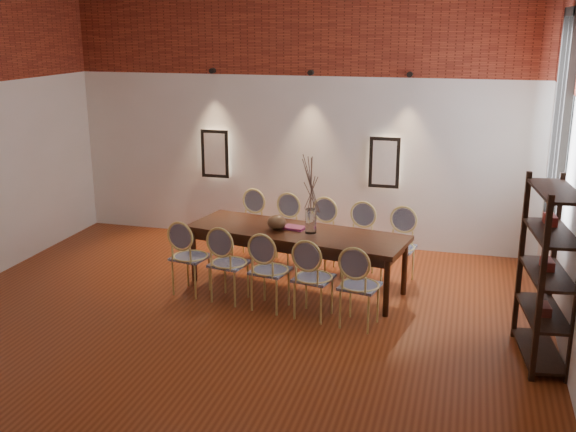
% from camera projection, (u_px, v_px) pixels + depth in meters
% --- Properties ---
extents(floor, '(7.00, 7.00, 0.02)m').
position_uv_depth(floor, '(216.00, 338.00, 7.18)').
color(floor, brown).
rests_on(floor, ground).
extents(wall_back, '(7.00, 0.10, 4.00)m').
position_uv_depth(wall_back, '(299.00, 110.00, 9.93)').
color(wall_back, silver).
rests_on(wall_back, ground).
extents(brick_band_back, '(7.00, 0.02, 1.50)m').
position_uv_depth(brick_band_back, '(298.00, 22.00, 9.52)').
color(brick_band_back, maroon).
rests_on(brick_band_back, ground).
extents(niche_left, '(0.36, 0.06, 0.66)m').
position_uv_depth(niche_left, '(216.00, 154.00, 10.35)').
color(niche_left, '#FFEAC6').
rests_on(niche_left, wall_back).
extents(niche_right, '(0.36, 0.06, 0.66)m').
position_uv_depth(niche_right, '(385.00, 162.00, 9.70)').
color(niche_right, '#FFEAC6').
rests_on(niche_right, wall_back).
extents(spot_fixture_left, '(0.08, 0.10, 0.08)m').
position_uv_depth(spot_fixture_left, '(212.00, 71.00, 9.98)').
color(spot_fixture_left, black).
rests_on(spot_fixture_left, wall_back).
extents(spot_fixture_mid, '(0.08, 0.10, 0.08)m').
position_uv_depth(spot_fixture_mid, '(311.00, 73.00, 9.60)').
color(spot_fixture_mid, black).
rests_on(spot_fixture_mid, wall_back).
extents(spot_fixture_right, '(0.08, 0.10, 0.08)m').
position_uv_depth(spot_fixture_right, '(410.00, 75.00, 9.25)').
color(spot_fixture_right, black).
rests_on(spot_fixture_right, wall_back).
extents(window_glass, '(0.02, 0.78, 2.38)m').
position_uv_depth(window_glass, '(563.00, 123.00, 7.57)').
color(window_glass, silver).
rests_on(window_glass, wall_right).
extents(window_frame, '(0.08, 0.90, 2.50)m').
position_uv_depth(window_frame, '(561.00, 123.00, 7.58)').
color(window_frame, black).
rests_on(window_frame, wall_right).
extents(window_mullion, '(0.06, 0.06, 2.40)m').
position_uv_depth(window_mullion, '(561.00, 123.00, 7.58)').
color(window_mullion, black).
rests_on(window_mullion, wall_right).
extents(dining_table, '(2.86, 1.36, 0.75)m').
position_uv_depth(dining_table, '(296.00, 259.00, 8.45)').
color(dining_table, '#37180B').
rests_on(dining_table, floor).
extents(chair_near_a, '(0.51, 0.51, 0.94)m').
position_uv_depth(chair_near_a, '(191.00, 257.00, 8.25)').
color(chair_near_a, '#DCC971').
rests_on(chair_near_a, floor).
extents(chair_near_b, '(0.51, 0.51, 0.94)m').
position_uv_depth(chair_near_b, '(229.00, 263.00, 8.03)').
color(chair_near_b, '#DCC971').
rests_on(chair_near_b, floor).
extents(chair_near_c, '(0.51, 0.51, 0.94)m').
position_uv_depth(chair_near_c, '(270.00, 270.00, 7.80)').
color(chair_near_c, '#DCC971').
rests_on(chair_near_c, floor).
extents(chair_near_d, '(0.51, 0.51, 0.94)m').
position_uv_depth(chair_near_d, '(314.00, 278.00, 7.57)').
color(chair_near_d, '#DCC971').
rests_on(chair_near_d, floor).
extents(chair_near_e, '(0.51, 0.51, 0.94)m').
position_uv_depth(chair_near_e, '(360.00, 286.00, 7.34)').
color(chair_near_e, '#DCC971').
rests_on(chair_near_e, floor).
extents(chair_far_a, '(0.51, 0.51, 0.94)m').
position_uv_depth(chair_far_a, '(247.00, 226.00, 9.51)').
color(chair_far_a, '#DCC971').
rests_on(chair_far_a, floor).
extents(chair_far_b, '(0.51, 0.51, 0.94)m').
position_uv_depth(chair_far_b, '(282.00, 231.00, 9.28)').
color(chair_far_b, '#DCC971').
rests_on(chair_far_b, floor).
extents(chair_far_c, '(0.51, 0.51, 0.94)m').
position_uv_depth(chair_far_c, '(319.00, 236.00, 9.05)').
color(chair_far_c, '#DCC971').
rests_on(chair_far_c, floor).
extents(chair_far_d, '(0.51, 0.51, 0.94)m').
position_uv_depth(chair_far_d, '(358.00, 242.00, 8.82)').
color(chair_far_d, '#DCC971').
rests_on(chair_far_d, floor).
extents(chair_far_e, '(0.51, 0.51, 0.94)m').
position_uv_depth(chair_far_e, '(398.00, 248.00, 8.59)').
color(chair_far_e, '#DCC971').
rests_on(chair_far_e, floor).
extents(vase, '(0.14, 0.14, 0.30)m').
position_uv_depth(vase, '(311.00, 221.00, 8.23)').
color(vase, silver).
rests_on(vase, dining_table).
extents(dried_branches, '(0.50, 0.50, 0.70)m').
position_uv_depth(dried_branches, '(311.00, 185.00, 8.10)').
color(dried_branches, brown).
rests_on(dried_branches, vase).
extents(bowl, '(0.24, 0.24, 0.18)m').
position_uv_depth(bowl, '(277.00, 222.00, 8.38)').
color(bowl, brown).
rests_on(bowl, dining_table).
extents(book, '(0.29, 0.22, 0.03)m').
position_uv_depth(book, '(294.00, 228.00, 8.42)').
color(book, '#852751').
rests_on(book, dining_table).
extents(shelving_rack, '(0.50, 1.04, 1.80)m').
position_uv_depth(shelving_rack, '(547.00, 274.00, 6.49)').
color(shelving_rack, black).
rests_on(shelving_rack, floor).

